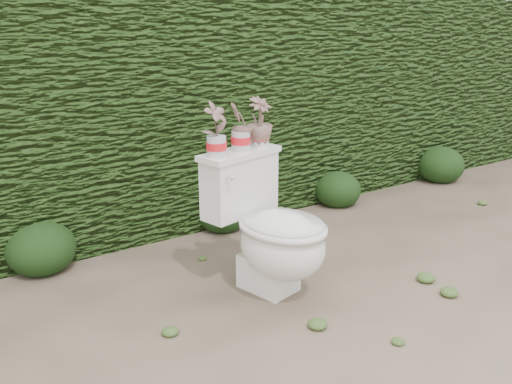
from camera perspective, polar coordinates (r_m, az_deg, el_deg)
ground at (r=3.34m, az=5.27°, el=-9.52°), size 60.00×60.00×0.00m
hedge at (r=4.38m, az=-7.76°, el=8.14°), size 8.00×1.00×1.60m
toilet at (r=3.16m, az=1.54°, el=-3.98°), size 0.60×0.77×0.78m
potted_plant_left at (r=3.03m, az=-4.00°, el=6.14°), size 0.17×0.14×0.28m
potted_plant_center at (r=3.16m, az=-1.53°, el=6.44°), size 0.17×0.16×0.26m
potted_plant_right at (r=3.27m, az=0.37°, el=6.93°), size 0.18×0.18×0.27m
liriope_clump_1 at (r=3.71m, az=-20.77°, el=-4.89°), size 0.42×0.42×0.34m
liriope_clump_2 at (r=4.12m, az=-3.39°, el=-1.83°), size 0.35×0.35×0.28m
liriope_clump_3 at (r=4.68m, az=8.18°, el=0.57°), size 0.38×0.38×0.30m
liriope_clump_4 at (r=5.55m, az=17.97°, el=2.86°), size 0.43×0.43×0.35m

